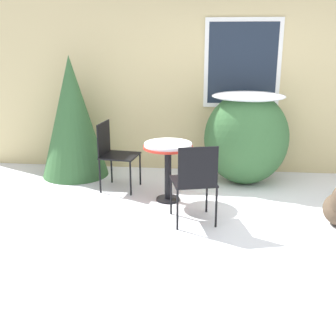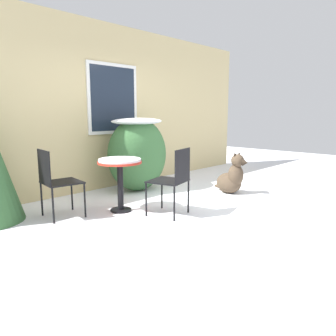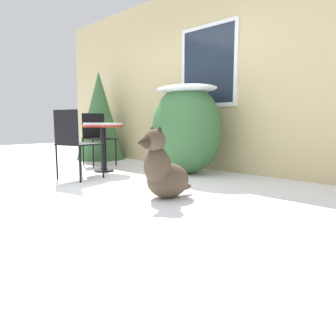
{
  "view_description": "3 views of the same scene",
  "coord_description": "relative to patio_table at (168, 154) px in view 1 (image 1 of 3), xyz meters",
  "views": [
    {
      "loc": [
        -0.24,
        -4.22,
        1.99
      ],
      "look_at": [
        -0.78,
        0.8,
        0.43
      ],
      "focal_mm": 45.0,
      "sensor_mm": 36.0,
      "label": 1
    },
    {
      "loc": [
        -3.59,
        -2.81,
        1.39
      ],
      "look_at": [
        0.0,
        0.6,
        0.55
      ],
      "focal_mm": 35.0,
      "sensor_mm": 36.0,
      "label": 2
    },
    {
      "loc": [
        3.55,
        -2.01,
        0.77
      ],
      "look_at": [
        1.2,
        0.27,
        0.3
      ],
      "focal_mm": 35.0,
      "sensor_mm": 36.0,
      "label": 3
    }
  ],
  "objects": [
    {
      "name": "house_wall",
      "position": [
        0.78,
        1.4,
        0.88
      ],
      "size": [
        8.0,
        0.1,
        2.97
      ],
      "color": "#D1BC84",
      "rests_on": "ground_plane"
    },
    {
      "name": "patio_table",
      "position": [
        0.0,
        0.0,
        0.0
      ],
      "size": [
        0.62,
        0.62,
        0.75
      ],
      "color": "black",
      "rests_on": "ground_plane"
    },
    {
      "name": "ground_plane",
      "position": [
        0.78,
        -0.8,
        -0.61
      ],
      "size": [
        16.0,
        16.0,
        0.0
      ],
      "primitive_type": "plane",
      "color": "white"
    },
    {
      "name": "patio_chair_far_side",
      "position": [
        0.37,
        -0.68,
        -0.09
      ],
      "size": [
        0.57,
        0.57,
        0.92
      ],
      "rotation": [
        0.0,
        0.0,
        3.4
      ],
      "color": "black",
      "rests_on": "ground_plane"
    },
    {
      "name": "patio_chair_near_table",
      "position": [
        -0.77,
        0.37,
        -0.09
      ],
      "size": [
        0.52,
        0.52,
        0.92
      ],
      "rotation": [
        0.0,
        0.0,
        1.44
      ],
      "color": "black",
      "rests_on": "ground_plane"
    },
    {
      "name": "evergreen_bush",
      "position": [
        -1.51,
        0.9,
        0.27
      ],
      "size": [
        0.98,
        0.98,
        1.77
      ],
      "color": "#386638",
      "rests_on": "ground_plane"
    },
    {
      "name": "shrub_left",
      "position": [
        1.01,
        0.78,
        0.08
      ],
      "size": [
        1.17,
        0.84,
        1.3
      ],
      "color": "#386638",
      "rests_on": "ground_plane"
    }
  ]
}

